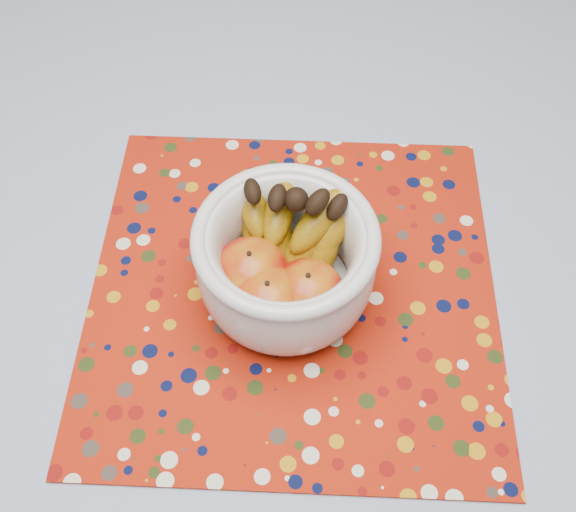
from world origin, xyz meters
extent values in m
plane|color=#2D2826|center=(0.00, 0.00, 0.00)|extent=(4.00, 4.00, 0.00)
cube|color=brown|center=(0.00, 0.00, 0.73)|extent=(1.20, 1.20, 0.04)
cylinder|color=brown|center=(-0.53, 0.53, 0.35)|extent=(0.06, 0.06, 0.71)
cube|color=slate|center=(0.00, 0.00, 0.76)|extent=(1.32, 1.32, 0.01)
cube|color=#941808|center=(0.01, -0.02, 0.76)|extent=(0.59, 0.59, 0.00)
cylinder|color=silver|center=(0.01, -0.03, 0.77)|extent=(0.10, 0.10, 0.01)
cylinder|color=silver|center=(0.01, -0.03, 0.78)|extent=(0.14, 0.14, 0.01)
torus|color=silver|center=(0.01, -0.03, 0.87)|extent=(0.19, 0.19, 0.02)
ellipsoid|color=#850705|center=(-0.02, -0.05, 0.82)|extent=(0.08, 0.08, 0.07)
ellipsoid|color=#850705|center=(0.04, -0.05, 0.82)|extent=(0.08, 0.08, 0.07)
ellipsoid|color=#850705|center=(0.01, -0.07, 0.82)|extent=(0.08, 0.08, 0.07)
sphere|color=black|center=(0.00, 0.02, 0.88)|extent=(0.03, 0.03, 0.03)
camera|label=1|loc=(0.18, -0.37, 1.41)|focal=42.00mm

